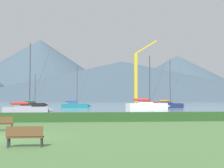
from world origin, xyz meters
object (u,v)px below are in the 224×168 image
object	(u,v)px
sailboat_slip_1	(75,105)
sailboat_slip_5	(148,103)
park_bench_near_path	(0,123)
sailboat_slip_3	(168,105)
sailboat_slip_8	(26,110)
park_bench_under_tree	(25,135)
sailboat_slip_2	(147,106)
dock_crane	(136,83)
sailboat_slip_4	(33,104)

from	to	relation	value
sailboat_slip_1	sailboat_slip_5	world-z (taller)	sailboat_slip_1
sailboat_slip_5	park_bench_near_path	xyz separation A→B (m)	(-26.03, -76.08, -0.06)
sailboat_slip_3	sailboat_slip_8	world-z (taller)	sailboat_slip_3
sailboat_slip_1	sailboat_slip_8	bearing A→B (deg)	-105.20
sailboat_slip_8	park_bench_under_tree	size ratio (longest dim) A/B	6.13
sailboat_slip_2	park_bench_under_tree	world-z (taller)	sailboat_slip_2
sailboat_slip_8	dock_crane	size ratio (longest dim) A/B	0.57
sailboat_slip_2	sailboat_slip_4	size ratio (longest dim) A/B	1.27
sailboat_slip_4	park_bench_under_tree	distance (m)	65.61
sailboat_slip_4	park_bench_under_tree	world-z (taller)	sailboat_slip_4
sailboat_slip_4	park_bench_near_path	distance (m)	57.98
sailboat_slip_3	sailboat_slip_4	size ratio (longest dim) A/B	1.33
sailboat_slip_1	sailboat_slip_8	world-z (taller)	sailboat_slip_8
sailboat_slip_5	park_bench_under_tree	world-z (taller)	sailboat_slip_5
dock_crane	sailboat_slip_1	bearing A→B (deg)	-147.04
sailboat_slip_5	park_bench_near_path	distance (m)	80.41
sailboat_slip_5	sailboat_slip_3	bearing A→B (deg)	-107.25
sailboat_slip_8	sailboat_slip_5	bearing A→B (deg)	53.94
sailboat_slip_2	sailboat_slip_3	xyz separation A→B (m)	(6.47, 8.29, -0.10)
sailboat_slip_1	sailboat_slip_3	size ratio (longest dim) A/B	0.85
sailboat_slip_1	sailboat_slip_2	distance (m)	17.51
sailboat_slip_1	park_bench_under_tree	world-z (taller)	sailboat_slip_1
sailboat_slip_3	sailboat_slip_4	xyz separation A→B (m)	(-31.43, 12.10, -0.07)
sailboat_slip_2	park_bench_under_tree	size ratio (longest dim) A/B	6.38
sailboat_slip_3	park_bench_under_tree	size ratio (longest dim) A/B	6.71
sailboat_slip_1	dock_crane	bearing A→B (deg)	31.32
sailboat_slip_3	sailboat_slip_8	xyz separation A→B (m)	(-26.61, -22.84, -0.04)
sailboat_slip_1	park_bench_near_path	size ratio (longest dim) A/B	5.41
sailboat_slip_2	park_bench_under_tree	xyz separation A→B (m)	(-14.65, -44.42, -0.20)
sailboat_slip_3	dock_crane	xyz separation A→B (m)	(-5.15, 12.05, 5.45)
sailboat_slip_2	sailboat_slip_4	xyz separation A→B (m)	(-24.96, 20.38, -0.17)
sailboat_slip_2	sailboat_slip_8	distance (m)	24.85
sailboat_slip_2	sailboat_slip_5	distance (m)	39.82
sailboat_slip_1	sailboat_slip_4	xyz separation A→B (m)	(-10.81, 10.07, -0.01)
sailboat_slip_3	sailboat_slip_8	size ratio (longest dim) A/B	1.10
sailboat_slip_4	dock_crane	xyz separation A→B (m)	(26.28, -0.04, 5.51)
park_bench_near_path	dock_crane	bearing A→B (deg)	65.41
park_bench_under_tree	dock_crane	distance (m)	66.93
sailboat_slip_2	sailboat_slip_5	world-z (taller)	sailboat_slip_2
sailboat_slip_1	sailboat_slip_5	bearing A→B (deg)	50.21
sailboat_slip_5	park_bench_near_path	size ratio (longest dim) A/B	4.51
sailboat_slip_3	sailboat_slip_4	distance (m)	33.68
sailboat_slip_2	park_bench_near_path	distance (m)	41.14
sailboat_slip_3	sailboat_slip_4	bearing A→B (deg)	146.54
sailboat_slip_3	dock_crane	distance (m)	14.19
sailboat_slip_3	sailboat_slip_8	distance (m)	35.07
sailboat_slip_1	sailboat_slip_4	size ratio (longest dim) A/B	1.13
sailboat_slip_5	sailboat_slip_8	size ratio (longest dim) A/B	0.78
sailboat_slip_1	sailboat_slip_8	size ratio (longest dim) A/B	0.93
sailboat_slip_4	dock_crane	distance (m)	26.85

